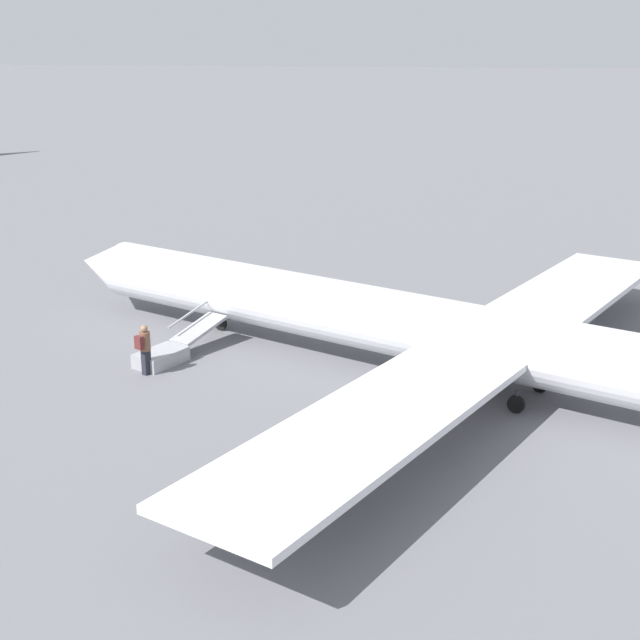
# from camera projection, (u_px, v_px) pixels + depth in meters

# --- Properties ---
(ground_plane) EXTENTS (600.00, 600.00, 0.00)m
(ground_plane) POSITION_uv_depth(u_px,v_px,m) (443.00, 382.00, 29.45)
(ground_plane) COLOR slate
(airplane_main) EXTENTS (32.82, 26.21, 5.81)m
(airplane_main) POSITION_uv_depth(u_px,v_px,m) (471.00, 338.00, 28.44)
(airplane_main) COLOR silver
(airplane_main) RESTS_ON ground
(boarding_stairs) EXTENTS (2.53, 4.08, 1.52)m
(boarding_stairs) POSITION_uv_depth(u_px,v_px,m) (169.00, 351.00, 31.26)
(boarding_stairs) COLOR #99999E
(boarding_stairs) RESTS_ON ground
(passenger) EXTENTS (0.45, 0.57, 1.74)m
(passenger) POSITION_uv_depth(u_px,v_px,m) (145.00, 346.00, 29.81)
(passenger) COLOR #23232D
(passenger) RESTS_ON ground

